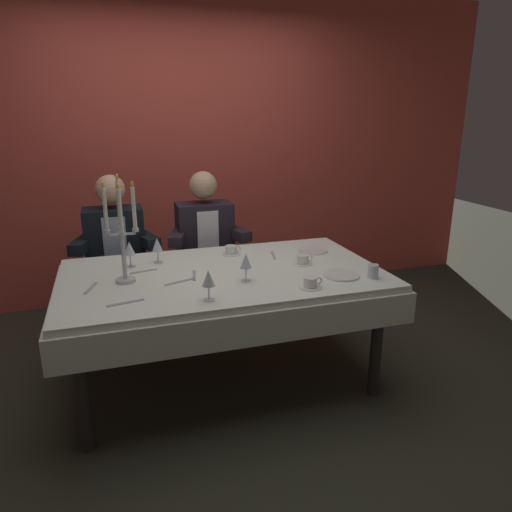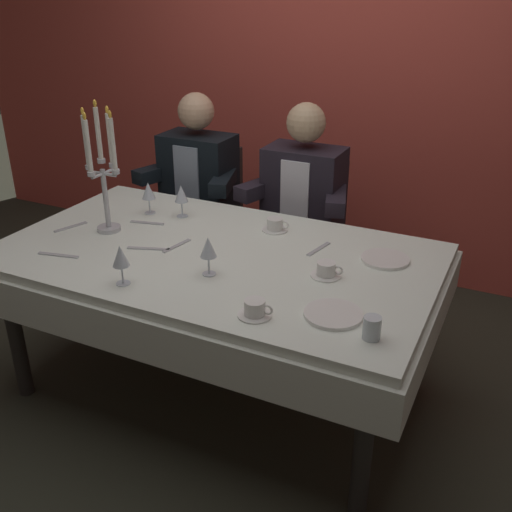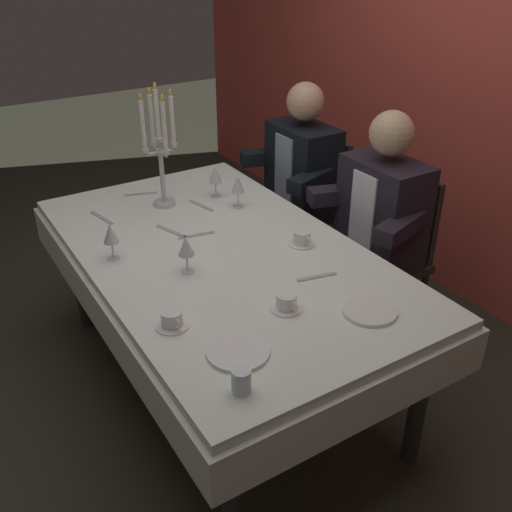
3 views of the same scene
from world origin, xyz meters
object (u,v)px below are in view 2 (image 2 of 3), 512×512
at_px(dining_table, 216,276).
at_px(coffee_cup_0, 255,309).
at_px(water_tumbler_0, 372,328).
at_px(dinner_plate_0, 333,314).
at_px(seated_diner_1, 304,194).
at_px(wine_glass_1, 121,257).
at_px(dinner_plate_1, 385,259).
at_px(candelabra, 103,171).
at_px(wine_glass_2, 181,195).
at_px(wine_glass_0, 208,248).
at_px(seated_diner_0, 199,178).
at_px(coffee_cup_2, 275,225).
at_px(coffee_cup_1, 326,270).
at_px(wine_glass_3, 148,192).

xyz_separation_m(dining_table, coffee_cup_0, (0.40, -0.41, 0.15)).
bearing_deg(water_tumbler_0, dinner_plate_0, 152.97).
distance_m(dinner_plate_0, seated_diner_1, 1.31).
distance_m(dining_table, coffee_cup_0, 0.59).
bearing_deg(wine_glass_1, dinner_plate_1, 36.93).
xyz_separation_m(candelabra, wine_glass_2, (0.22, 0.31, -0.18)).
bearing_deg(wine_glass_0, wine_glass_1, -140.18).
xyz_separation_m(wine_glass_2, seated_diner_0, (-0.25, 0.59, -0.12)).
relative_size(dinner_plate_1, coffee_cup_2, 1.54).
bearing_deg(wine_glass_2, coffee_cup_1, -19.31).
relative_size(water_tumbler_0, coffee_cup_2, 0.61).
bearing_deg(wine_glass_3, dining_table, -26.64).
relative_size(water_tumbler_0, seated_diner_1, 0.07).
bearing_deg(seated_diner_1, wine_glass_1, -100.54).
bearing_deg(wine_glass_1, water_tumbler_0, 2.71).
height_order(candelabra, water_tumbler_0, candelabra).
xyz_separation_m(wine_glass_1, coffee_cup_1, (0.69, 0.41, -0.09)).
bearing_deg(coffee_cup_0, seated_diner_0, 127.73).
bearing_deg(coffee_cup_1, coffee_cup_0, -107.07).
relative_size(candelabra, coffee_cup_2, 4.63).
xyz_separation_m(wine_glass_2, seated_diner_1, (0.42, 0.59, -0.12)).
relative_size(dinner_plate_1, wine_glass_0, 1.24).
relative_size(water_tumbler_0, coffee_cup_1, 0.61).
distance_m(dinner_plate_0, dinner_plate_1, 0.53).
height_order(dinner_plate_1, water_tumbler_0, water_tumbler_0).
distance_m(wine_glass_1, wine_glass_2, 0.74).
relative_size(dining_table, wine_glass_1, 11.83).
xyz_separation_m(dining_table, dinner_plate_0, (0.65, -0.29, 0.13)).
relative_size(wine_glass_3, coffee_cup_2, 1.24).
bearing_deg(dining_table, candelabra, -179.18).
xyz_separation_m(wine_glass_0, wine_glass_1, (-0.26, -0.22, -0.00)).
xyz_separation_m(dinner_plate_1, coffee_cup_2, (-0.56, 0.10, 0.02)).
bearing_deg(coffee_cup_2, dining_table, -112.53).
bearing_deg(coffee_cup_2, candelabra, -154.11).
bearing_deg(wine_glass_1, coffee_cup_1, 30.55).
bearing_deg(water_tumbler_0, coffee_cup_0, -174.76).
relative_size(candelabra, coffee_cup_0, 4.63).
distance_m(coffee_cup_1, coffee_cup_2, 0.51).
distance_m(dining_table, wine_glass_3, 0.63).
bearing_deg(dinner_plate_0, coffee_cup_1, 114.35).
bearing_deg(dining_table, wine_glass_2, 139.99).
height_order(dining_table, dinner_plate_0, dinner_plate_0).
bearing_deg(wine_glass_1, dining_table, 67.29).
xyz_separation_m(dinner_plate_0, water_tumbler_0, (0.16, -0.08, 0.03)).
relative_size(wine_glass_1, coffee_cup_2, 1.24).
bearing_deg(candelabra, dinner_plate_1, 10.93).
xyz_separation_m(water_tumbler_0, coffee_cup_0, (-0.41, -0.04, -0.01)).
distance_m(wine_glass_2, coffee_cup_0, 1.03).
bearing_deg(candelabra, wine_glass_2, 54.83).
height_order(coffee_cup_2, seated_diner_1, seated_diner_1).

